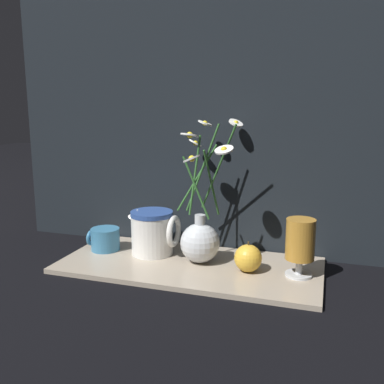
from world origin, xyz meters
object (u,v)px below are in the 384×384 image
(vase_with_flowers, at_px, (200,235))
(orange_fruit, at_px, (248,258))
(yellow_mug, at_px, (105,239))
(ceramic_pitcher, at_px, (153,231))
(tea_glass, at_px, (300,241))

(vase_with_flowers, relative_size, orange_fruit, 4.82)
(vase_with_flowers, height_order, yellow_mug, vase_with_flowers)
(vase_with_flowers, relative_size, yellow_mug, 4.03)
(yellow_mug, bearing_deg, ceramic_pitcher, 4.49)
(vase_with_flowers, relative_size, ceramic_pitcher, 2.62)
(ceramic_pitcher, xyz_separation_m, orange_fruit, (0.26, -0.05, -0.03))
(tea_glass, bearing_deg, yellow_mug, 177.28)
(vase_with_flowers, bearing_deg, yellow_mug, 178.38)
(yellow_mug, distance_m, ceramic_pitcher, 0.14)
(yellow_mug, relative_size, tea_glass, 0.65)
(ceramic_pitcher, height_order, tea_glass, tea_glass)
(vase_with_flowers, height_order, ceramic_pitcher, vase_with_flowers)
(vase_with_flowers, height_order, orange_fruit, vase_with_flowers)
(yellow_mug, height_order, orange_fruit, orange_fruit)
(yellow_mug, bearing_deg, orange_fruit, -5.02)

